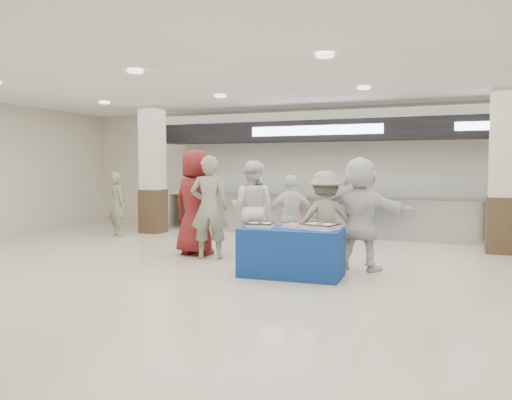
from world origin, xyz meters
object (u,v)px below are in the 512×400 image
at_px(chef_short, 291,217).
at_px(cupcake_tray, 295,226).
at_px(display_table, 291,252).
at_px(chef_tall, 252,208).
at_px(civilian_maroon, 196,203).
at_px(soldier_a, 209,207).
at_px(sheet_cake_right, 320,226).
at_px(soldier_bg, 117,204).
at_px(soldier_b, 325,220).
at_px(civilian_white, 360,214).
at_px(sheet_cake_left, 260,224).

bearing_deg(chef_short, cupcake_tray, 88.12).
xyz_separation_m(display_table, chef_tall, (-1.26, 1.49, 0.53)).
xyz_separation_m(civilian_maroon, soldier_a, (0.43, -0.28, -0.06)).
bearing_deg(soldier_a, sheet_cake_right, 142.10).
distance_m(soldier_a, soldier_bg, 3.87).
bearing_deg(display_table, chef_short, 104.79).
bearing_deg(chef_tall, soldier_bg, -19.77).
bearing_deg(soldier_b, sheet_cake_right, 74.00).
xyz_separation_m(display_table, sheet_cake_right, (0.44, 0.04, 0.43)).
bearing_deg(sheet_cake_right, chef_tall, 139.63).
height_order(cupcake_tray, chef_short, chef_short).
relative_size(display_table, civilian_white, 0.83).
xyz_separation_m(sheet_cake_right, chef_short, (-0.86, 1.26, -0.03)).
height_order(display_table, chef_tall, chef_tall).
relative_size(cupcake_tray, civilian_maroon, 0.25).
relative_size(cupcake_tray, civilian_white, 0.27).
xyz_separation_m(cupcake_tray, soldier_bg, (-5.31, 2.61, -0.01)).
bearing_deg(cupcake_tray, sheet_cake_left, -172.77).
bearing_deg(civilian_white, sheet_cake_right, 67.08).
bearing_deg(chef_short, civilian_maroon, -15.88).
relative_size(sheet_cake_right, chef_tall, 0.33).
height_order(soldier_a, chef_short, soldier_a).
height_order(display_table, sheet_cake_left, sheet_cake_left).
height_order(soldier_a, soldier_b, soldier_a).
relative_size(civilian_white, soldier_bg, 1.20).
relative_size(sheet_cake_left, civilian_maroon, 0.22).
distance_m(sheet_cake_left, civilian_white, 1.68).
bearing_deg(civilian_white, cupcake_tray, 51.30).
height_order(sheet_cake_left, chef_short, chef_short).
bearing_deg(soldier_a, civilian_white, 162.46).
distance_m(cupcake_tray, civilian_white, 1.22).
bearing_deg(soldier_b, display_table, 41.71).
relative_size(sheet_cake_left, sheet_cake_right, 0.74).
height_order(cupcake_tray, civilian_maroon, civilian_maroon).
distance_m(soldier_a, soldier_b, 2.19).
bearing_deg(civilian_white, civilian_maroon, 1.33).
bearing_deg(soldier_a, sheet_cake_left, 127.90).
bearing_deg(chef_tall, display_table, 126.49).
relative_size(civilian_maroon, soldier_bg, 1.29).
relative_size(sheet_cake_left, chef_tall, 0.24).
xyz_separation_m(chef_short, civilian_white, (1.31, -0.41, 0.16)).
bearing_deg(civilian_white, soldier_b, 18.76).
height_order(sheet_cake_right, civilian_maroon, civilian_maroon).
xyz_separation_m(display_table, civilian_white, (0.89, 0.89, 0.55)).
bearing_deg(civilian_maroon, sheet_cake_right, 165.93).
distance_m(display_table, soldier_a, 2.09).
distance_m(soldier_b, soldier_bg, 5.91).
height_order(soldier_b, soldier_bg, soldier_b).
bearing_deg(soldier_b, soldier_bg, -42.16).
bearing_deg(chef_short, soldier_bg, -37.40).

